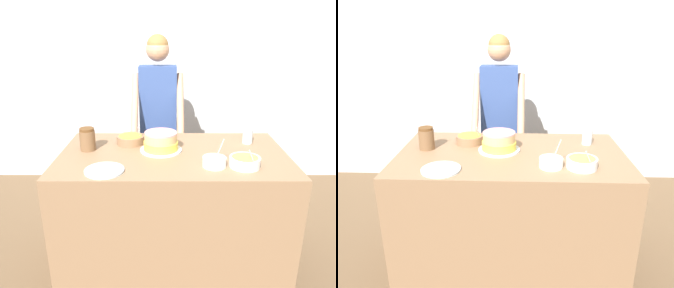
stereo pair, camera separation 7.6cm
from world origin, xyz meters
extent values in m
cube|color=silver|center=(0.00, 2.00, 1.30)|extent=(10.00, 0.05, 2.60)
cube|color=#8C6B4C|center=(0.00, 0.43, 0.45)|extent=(1.51, 0.86, 0.89)
cylinder|color=#2D2D38|center=(-0.19, 1.21, 0.39)|extent=(0.10, 0.10, 0.79)
cylinder|color=#2D2D38|center=(-0.05, 1.21, 0.39)|extent=(0.10, 0.10, 0.79)
cube|color=#334C8C|center=(-0.12, 1.21, 1.08)|extent=(0.32, 0.18, 0.59)
cylinder|color=tan|center=(-0.31, 1.05, 1.08)|extent=(0.06, 0.37, 0.49)
cylinder|color=tan|center=(0.07, 1.05, 1.08)|extent=(0.06, 0.37, 0.49)
sphere|color=tan|center=(-0.12, 1.21, 1.51)|extent=(0.20, 0.20, 0.20)
sphere|color=olive|center=(-0.12, 1.21, 1.54)|extent=(0.18, 0.18, 0.18)
cylinder|color=silver|center=(-0.08, 0.47, 0.90)|extent=(0.29, 0.29, 0.01)
cylinder|color=#F2DB4C|center=(-0.08, 0.47, 0.93)|extent=(0.23, 0.23, 0.06)
cylinder|color=#DBB275|center=(-0.08, 0.47, 0.98)|extent=(0.22, 0.22, 0.06)
cylinder|color=pink|center=(-0.08, 0.47, 1.02)|extent=(0.22, 0.22, 0.01)
cylinder|color=#936B4C|center=(-0.31, 0.62, 0.92)|extent=(0.20, 0.20, 0.06)
cylinder|color=#EF9938|center=(-0.31, 0.62, 0.94)|extent=(0.17, 0.17, 0.01)
cylinder|color=silver|center=(-0.24, 0.61, 0.96)|extent=(0.02, 0.08, 0.13)
cylinder|color=white|center=(0.43, 0.20, 0.92)|extent=(0.18, 0.18, 0.06)
cylinder|color=#F2DB4C|center=(0.43, 0.20, 0.95)|extent=(0.16, 0.16, 0.01)
cylinder|color=silver|center=(0.46, 0.15, 0.96)|extent=(0.07, 0.04, 0.13)
cylinder|color=white|center=(0.24, 0.20, 0.92)|extent=(0.14, 0.14, 0.06)
cylinder|color=pink|center=(0.24, 0.20, 0.94)|extent=(0.12, 0.12, 0.01)
cylinder|color=silver|center=(0.28, 0.24, 0.98)|extent=(0.05, 0.05, 0.16)
cylinder|color=silver|center=(0.54, 0.63, 0.95)|extent=(0.07, 0.07, 0.11)
cylinder|color=silver|center=(-0.41, 0.13, 0.90)|extent=(0.23, 0.23, 0.01)
cylinder|color=brown|center=(-0.58, 0.49, 0.96)|extent=(0.11, 0.11, 0.14)
cylinder|color=brown|center=(-0.58, 0.49, 1.04)|extent=(0.10, 0.10, 0.02)
camera|label=1|loc=(-0.04, -1.61, 1.69)|focal=35.00mm
camera|label=2|loc=(0.04, -1.61, 1.69)|focal=35.00mm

